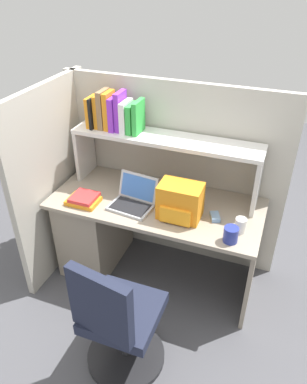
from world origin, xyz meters
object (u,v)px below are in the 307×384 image
at_px(snack_canister, 231,235).
at_px(office_chair, 119,325).
at_px(paper_cup, 240,225).
at_px(laptop, 134,200).
at_px(backpack, 180,202).
at_px(computer_mouse, 215,217).

bearing_deg(snack_canister, office_chair, -130.23).
distance_m(paper_cup, office_chair, 1.01).
bearing_deg(paper_cup, laptop, 177.61).
bearing_deg(laptop, paper_cup, -2.39).
relative_size(backpack, snack_canister, 2.77).
bearing_deg(paper_cup, snack_canister, -108.97).
distance_m(computer_mouse, office_chair, 0.98).
bearing_deg(computer_mouse, office_chair, -137.62).
bearing_deg(office_chair, backpack, -90.30).
height_order(laptop, backpack, backpack).
xyz_separation_m(paper_cup, office_chair, (-0.57, -0.74, -0.39)).
height_order(laptop, office_chair, laptop).
height_order(paper_cup, office_chair, office_chair).
bearing_deg(office_chair, snack_canister, -120.46).
height_order(laptop, snack_canister, laptop).
height_order(computer_mouse, office_chair, office_chair).
bearing_deg(office_chair, paper_cup, -117.61).
relative_size(paper_cup, office_chair, 0.11).
relative_size(computer_mouse, paper_cup, 0.98).
distance_m(computer_mouse, paper_cup, 0.21).
bearing_deg(snack_canister, paper_cup, 71.03).
distance_m(laptop, paper_cup, 0.79).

